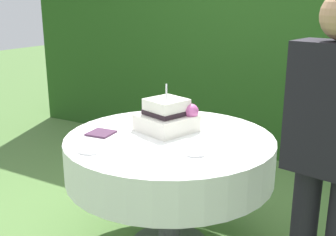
% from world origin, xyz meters
% --- Properties ---
extents(foliage_hedge, '(5.92, 0.58, 2.36)m').
position_xyz_m(foliage_hedge, '(0.00, 2.13, 1.18)').
color(foliage_hedge, '#234C19').
rests_on(foliage_hedge, ground_plane).
extents(cake_table, '(1.27, 1.27, 0.76)m').
position_xyz_m(cake_table, '(0.00, 0.00, 0.63)').
color(cake_table, '#4C4C51').
rests_on(cake_table, ground_plane).
extents(wedding_cake, '(0.39, 0.39, 0.30)m').
position_xyz_m(wedding_cake, '(-0.07, 0.10, 0.85)').
color(wedding_cake, white).
rests_on(wedding_cake, cake_table).
extents(serving_plate_near, '(0.13, 0.13, 0.01)m').
position_xyz_m(serving_plate_near, '(-0.25, -0.44, 0.77)').
color(serving_plate_near, white).
rests_on(serving_plate_near, cake_table).
extents(serving_plate_far, '(0.11, 0.11, 0.01)m').
position_xyz_m(serving_plate_far, '(0.27, -0.19, 0.77)').
color(serving_plate_far, white).
rests_on(serving_plate_far, cake_table).
extents(napkin_stack, '(0.16, 0.16, 0.01)m').
position_xyz_m(napkin_stack, '(-0.39, -0.17, 0.77)').
color(napkin_stack, '#4C2D47').
rests_on(napkin_stack, cake_table).
extents(standing_person, '(0.39, 0.26, 1.60)m').
position_xyz_m(standing_person, '(0.95, -0.30, 0.93)').
color(standing_person, black).
rests_on(standing_person, ground_plane).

